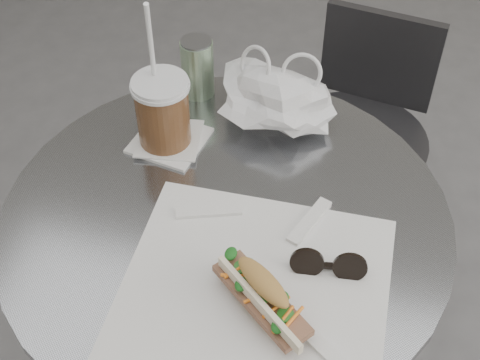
% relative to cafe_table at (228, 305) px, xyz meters
% --- Properties ---
extents(cafe_table, '(0.76, 0.76, 0.74)m').
position_rel_cafe_table_xyz_m(cafe_table, '(0.00, 0.00, 0.00)').
color(cafe_table, slate).
rests_on(cafe_table, ground).
extents(chair_far, '(0.38, 0.40, 0.71)m').
position_rel_cafe_table_xyz_m(chair_far, '(0.17, 0.61, -0.15)').
color(chair_far, '#303033').
rests_on(chair_far, ground).
extents(sandwich_paper, '(0.41, 0.39, 0.00)m').
position_rel_cafe_table_xyz_m(sandwich_paper, '(0.08, -0.14, 0.28)').
color(sandwich_paper, white).
rests_on(sandwich_paper, cafe_table).
extents(banh_mi, '(0.22, 0.20, 0.07)m').
position_rel_cafe_table_xyz_m(banh_mi, '(0.10, -0.17, 0.31)').
color(banh_mi, '#BB8446').
rests_on(banh_mi, sandwich_paper).
extents(iced_coffee, '(0.10, 0.10, 0.30)m').
position_rel_cafe_table_xyz_m(iced_coffee, '(-0.16, 0.14, 0.35)').
color(iced_coffee, brown).
rests_on(iced_coffee, cafe_table).
extents(sunglasses, '(0.12, 0.04, 0.05)m').
position_rel_cafe_table_xyz_m(sunglasses, '(0.19, -0.08, 0.29)').
color(sunglasses, black).
rests_on(sunglasses, cafe_table).
extents(plastic_bag, '(0.24, 0.21, 0.11)m').
position_rel_cafe_table_xyz_m(plastic_bag, '(0.03, 0.25, 0.33)').
color(plastic_bag, silver).
rests_on(plastic_bag, cafe_table).
extents(napkin_stack, '(0.14, 0.14, 0.01)m').
position_rel_cafe_table_xyz_m(napkin_stack, '(-0.15, 0.14, 0.28)').
color(napkin_stack, white).
rests_on(napkin_stack, cafe_table).
extents(drink_can, '(0.06, 0.06, 0.12)m').
position_rel_cafe_table_xyz_m(drink_can, '(-0.14, 0.30, 0.34)').
color(drink_can, '#69A460').
rests_on(drink_can, cafe_table).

